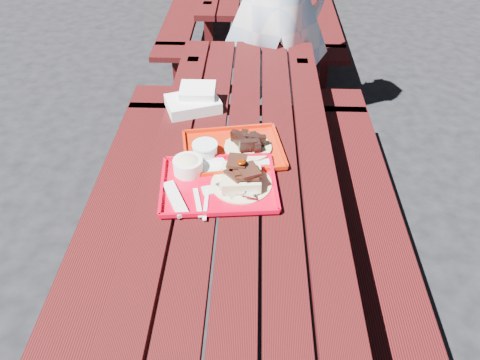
# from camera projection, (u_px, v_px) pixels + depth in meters

# --- Properties ---
(ground) EXTENTS (60.00, 60.00, 0.00)m
(ground) POSITION_uv_depth(u_px,v_px,m) (241.00, 288.00, 2.31)
(ground) COLOR black
(ground) RESTS_ON ground
(picnic_table_near) EXTENTS (1.41, 2.40, 0.75)m
(picnic_table_near) POSITION_uv_depth(u_px,v_px,m) (241.00, 205.00, 1.95)
(picnic_table_near) COLOR #400C0D
(picnic_table_near) RESTS_ON ground
(near_tray) EXTENTS (0.45, 0.37, 0.13)m
(near_tray) POSITION_uv_depth(u_px,v_px,m) (218.00, 177.00, 1.74)
(near_tray) COLOR red
(near_tray) RESTS_ON picnic_table_near
(far_tray) EXTENTS (0.44, 0.37, 0.07)m
(far_tray) POSITION_uv_depth(u_px,v_px,m) (232.00, 149.00, 1.89)
(far_tray) COLOR #BA1E06
(far_tray) RESTS_ON picnic_table_near
(white_cloth) EXTENTS (0.28, 0.24, 0.10)m
(white_cloth) POSITION_uv_depth(u_px,v_px,m) (194.00, 100.00, 2.15)
(white_cloth) COLOR white
(white_cloth) RESTS_ON picnic_table_near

